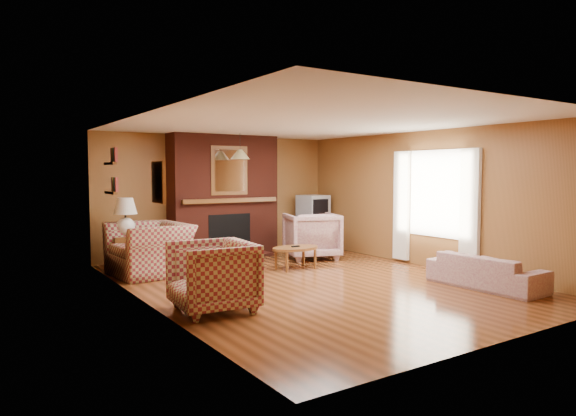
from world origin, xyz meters
TOP-DOWN VIEW (x-y plane):
  - floor at (0.00, 0.00)m, footprint 6.50×6.50m
  - ceiling at (0.00, 0.00)m, footprint 6.50×6.50m
  - wall_back at (0.00, 3.25)m, footprint 6.50×0.00m
  - wall_front at (0.00, -3.25)m, footprint 6.50×0.00m
  - wall_left at (-2.50, 0.00)m, footprint 0.00×6.50m
  - wall_right at (2.50, 0.00)m, footprint 0.00×6.50m
  - fireplace at (0.00, 2.98)m, footprint 2.20×0.82m
  - window_right at (2.45, -0.20)m, footprint 0.10×1.85m
  - bookshelf at (-2.44, 1.90)m, footprint 0.09×0.55m
  - botanical_print at (-2.47, -0.30)m, footprint 0.05×0.40m
  - pendant_light at (0.00, 2.30)m, footprint 0.36×0.36m
  - plaid_loveseat at (-1.85, 1.98)m, footprint 1.22×1.37m
  - plaid_armchair at (-1.95, -0.66)m, footprint 1.01×0.99m
  - floral_sofa at (1.90, -1.66)m, footprint 0.70×1.67m
  - floral_armchair at (1.25, 1.75)m, footprint 1.23×1.24m
  - coffee_table at (0.39, 1.03)m, footprint 0.87×0.54m
  - side_table at (-2.10, 2.45)m, footprint 0.47×0.47m
  - table_lamp at (-2.10, 2.45)m, footprint 0.39×0.39m
  - tv_stand at (2.05, 2.80)m, footprint 0.63×0.58m
  - crt_tv at (2.05, 2.79)m, footprint 0.60×0.60m

SIDE VIEW (x-z plane):
  - floor at x=0.00m, z-range 0.00..0.00m
  - floral_sofa at x=1.90m, z-range 0.00..0.48m
  - side_table at x=-2.10m, z-range 0.00..0.60m
  - tv_stand at x=2.05m, z-range 0.00..0.66m
  - coffee_table at x=0.39m, z-range 0.13..0.54m
  - plaid_loveseat at x=-1.85m, z-range 0.00..0.84m
  - plaid_armchair at x=-1.95m, z-range 0.00..0.85m
  - floral_armchair at x=1.25m, z-range 0.00..0.89m
  - crt_tv at x=2.05m, z-range 0.66..1.17m
  - table_lamp at x=-2.10m, z-range 0.63..1.27m
  - window_right at x=2.45m, z-range 0.13..2.13m
  - fireplace at x=0.00m, z-range -0.02..2.38m
  - wall_back at x=0.00m, z-range -2.05..4.45m
  - wall_front at x=0.00m, z-range -2.05..4.45m
  - wall_left at x=-2.50m, z-range -2.05..4.45m
  - wall_right at x=2.50m, z-range -2.05..4.45m
  - botanical_print at x=-2.47m, z-range 1.30..1.80m
  - bookshelf at x=-2.44m, z-range 1.31..2.02m
  - pendant_light at x=0.00m, z-range 1.76..2.24m
  - ceiling at x=0.00m, z-range 2.40..2.40m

